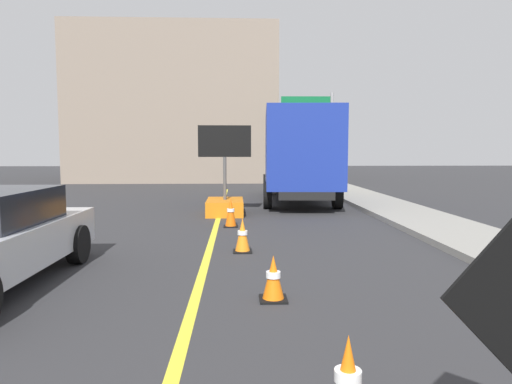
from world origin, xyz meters
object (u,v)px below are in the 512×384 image
at_px(highway_guide_sign, 317,123).
at_px(traffic_cone_near_sign, 348,383).
at_px(box_truck, 298,154).
at_px(traffic_cone_curbside, 231,212).
at_px(arrow_board_trailer, 225,199).
at_px(traffic_cone_mid_lane, 273,278).
at_px(traffic_cone_far_lane, 243,235).

bearing_deg(highway_guide_sign, traffic_cone_near_sign, -99.18).
bearing_deg(box_truck, traffic_cone_near_sign, -96.06).
bearing_deg(traffic_cone_curbside, box_truck, 66.73).
distance_m(traffic_cone_near_sign, traffic_cone_curbside, 8.62).
height_order(arrow_board_trailer, traffic_cone_curbside, arrow_board_trailer).
height_order(traffic_cone_near_sign, traffic_cone_curbside, traffic_cone_curbside).
xyz_separation_m(traffic_cone_near_sign, traffic_cone_mid_lane, (-0.30, 2.78, -0.04)).
relative_size(traffic_cone_mid_lane, traffic_cone_curbside, 0.78).
bearing_deg(traffic_cone_near_sign, box_truck, 83.94).
xyz_separation_m(highway_guide_sign, traffic_cone_curbside, (-4.40, -12.82, -3.05)).
bearing_deg(highway_guide_sign, arrow_board_trailer, -113.80).
xyz_separation_m(arrow_board_trailer, highway_guide_sign, (4.61, 10.45, 2.94)).
xyz_separation_m(traffic_cone_near_sign, traffic_cone_far_lane, (-0.67, 5.64, -0.01)).
height_order(box_truck, highway_guide_sign, highway_guide_sign).
height_order(traffic_cone_mid_lane, traffic_cone_far_lane, traffic_cone_far_lane).
distance_m(box_truck, traffic_cone_near_sign, 14.44).
relative_size(box_truck, traffic_cone_far_lane, 12.18).
bearing_deg(traffic_cone_curbside, traffic_cone_far_lane, -84.73).
relative_size(arrow_board_trailer, traffic_cone_mid_lane, 4.55).
relative_size(highway_guide_sign, traffic_cone_near_sign, 7.39).
xyz_separation_m(arrow_board_trailer, traffic_cone_curbside, (0.21, -2.37, -0.11)).
xyz_separation_m(box_truck, traffic_cone_near_sign, (-1.52, -14.28, -1.49)).
bearing_deg(traffic_cone_far_lane, arrow_board_trailer, 95.20).
height_order(arrow_board_trailer, highway_guide_sign, highway_guide_sign).
height_order(arrow_board_trailer, traffic_cone_near_sign, arrow_board_trailer).
bearing_deg(traffic_cone_curbside, traffic_cone_mid_lane, -83.70).
bearing_deg(traffic_cone_near_sign, traffic_cone_mid_lane, 96.21).
bearing_deg(traffic_cone_far_lane, traffic_cone_curbside, 95.27).
bearing_deg(traffic_cone_far_lane, box_truck, 75.80).
xyz_separation_m(highway_guide_sign, traffic_cone_far_lane, (-4.13, -15.75, -3.10)).
relative_size(traffic_cone_near_sign, traffic_cone_curbside, 0.89).
distance_m(traffic_cone_far_lane, traffic_cone_curbside, 2.94).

